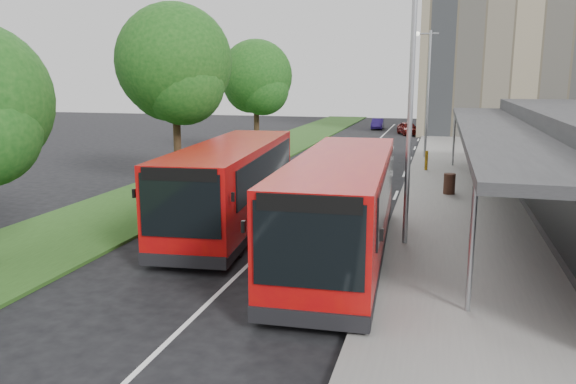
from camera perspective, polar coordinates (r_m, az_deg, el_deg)
name	(u,v)px	position (r m, az deg, el deg)	size (l,w,h in m)	color
ground	(258,255)	(17.04, -3.04, -6.43)	(120.00, 120.00, 0.00)	black
pavement	(454,164)	(35.77, 16.49, 2.75)	(5.00, 80.00, 0.15)	slate
grass_verge	(252,157)	(37.76, -3.66, 3.61)	(5.00, 80.00, 0.10)	#204215
lane_centre_line	(343,174)	(31.25, 5.58, 1.83)	(0.12, 70.00, 0.01)	silver
kerb_dashes	(408,166)	(34.83, 12.07, 2.63)	(0.12, 56.00, 0.01)	silver
office_block	(546,36)	(58.19, 24.77, 14.22)	(22.00, 12.00, 18.00)	tan
tree_mid	(175,70)	(27.28, -11.43, 12.04)	(5.39, 5.39, 8.66)	black
tree_far	(256,81)	(38.40, -3.26, 11.19)	(4.84, 4.84, 7.78)	black
lamp_post_near	(408,96)	(17.42, 12.09, 9.53)	(1.44, 0.28, 8.00)	#979A9F
lamp_post_far	(427,86)	(37.40, 13.92, 10.40)	(1.44, 0.28, 8.00)	#979A9F
bus_main	(341,207)	(16.41, 5.42, -1.53)	(3.26, 10.84, 3.04)	#A80D08
bus_second	(232,185)	(20.03, -5.70, 0.75)	(3.67, 10.68, 2.97)	#A80D08
litter_bin	(449,184)	(26.06, 16.07, 0.82)	(0.51, 0.51, 0.92)	#3A2217
bollard	(426,160)	(32.46, 13.87, 3.13)	(0.17, 0.17, 1.08)	#F4A40C
car_near	(408,128)	(53.92, 12.08, 6.35)	(1.43, 3.55, 1.21)	#63110E
car_far	(378,124)	(59.36, 9.09, 6.86)	(1.16, 3.32, 1.09)	navy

